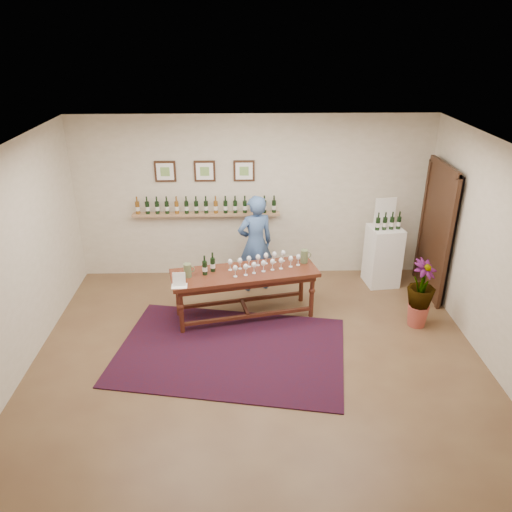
{
  "coord_description": "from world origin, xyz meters",
  "views": [
    {
      "loc": [
        -0.18,
        -5.59,
        4.06
      ],
      "look_at": [
        0.0,
        0.8,
        1.1
      ],
      "focal_mm": 35.0,
      "sensor_mm": 36.0,
      "label": 1
    }
  ],
  "objects_px": {
    "person": "(255,244)",
    "tasting_table": "(245,278)",
    "display_pedestal": "(383,256)",
    "potted_plant": "(421,294)"
  },
  "relations": [
    {
      "from": "tasting_table",
      "to": "display_pedestal",
      "type": "distance_m",
      "value": 2.57
    },
    {
      "from": "tasting_table",
      "to": "person",
      "type": "distance_m",
      "value": 0.92
    },
    {
      "from": "display_pedestal",
      "to": "person",
      "type": "bearing_deg",
      "value": -176.43
    },
    {
      "from": "tasting_table",
      "to": "display_pedestal",
      "type": "xyz_separation_m",
      "value": [
        2.35,
        1.02,
        -0.14
      ]
    },
    {
      "from": "potted_plant",
      "to": "person",
      "type": "distance_m",
      "value": 2.68
    },
    {
      "from": "display_pedestal",
      "to": "potted_plant",
      "type": "relative_size",
      "value": 1.14
    },
    {
      "from": "person",
      "to": "tasting_table",
      "type": "bearing_deg",
      "value": 59.7
    },
    {
      "from": "potted_plant",
      "to": "person",
      "type": "relative_size",
      "value": 0.55
    },
    {
      "from": "potted_plant",
      "to": "person",
      "type": "xyz_separation_m",
      "value": [
        -2.37,
        1.21,
        0.29
      ]
    },
    {
      "from": "tasting_table",
      "to": "person",
      "type": "bearing_deg",
      "value": 66.27
    }
  ]
}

